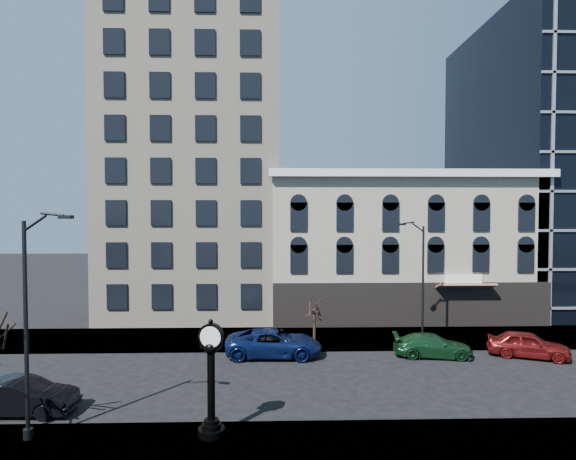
{
  "coord_description": "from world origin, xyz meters",
  "views": [
    {
      "loc": [
        1.27,
        -23.93,
        8.98
      ],
      "look_at": [
        2.0,
        4.0,
        8.0
      ],
      "focal_mm": 28.0,
      "sensor_mm": 36.0,
      "label": 1
    }
  ],
  "objects": [
    {
      "name": "ground",
      "position": [
        0.0,
        0.0,
        0.0
      ],
      "size": [
        160.0,
        160.0,
        0.0
      ],
      "primitive_type": "plane",
      "color": "black",
      "rests_on": "ground"
    },
    {
      "name": "sidewalk_far",
      "position": [
        0.0,
        8.0,
        0.06
      ],
      "size": [
        160.0,
        6.0,
        0.12
      ],
      "primitive_type": "cube",
      "color": "gray",
      "rests_on": "ground"
    },
    {
      "name": "cream_tower",
      "position": [
        -6.11,
        18.88,
        19.32
      ],
      "size": [
        15.9,
        15.4,
        42.5
      ],
      "color": "beige",
      "rests_on": "ground"
    },
    {
      "name": "victorian_row",
      "position": [
        12.0,
        15.89,
        6.0
      ],
      "size": [
        22.6,
        11.19,
        12.5
      ],
      "color": "#A59E88",
      "rests_on": "ground"
    },
    {
      "name": "street_clock",
      "position": [
        -1.34,
        -6.17,
        2.24
      ],
      "size": [
        1.06,
        1.06,
        4.69
      ],
      "rotation": [
        0.0,
        0.0,
        -0.2
      ],
      "color": "black",
      "rests_on": "sidewalk_near"
    },
    {
      "name": "street_lamp_near",
      "position": [
        -7.89,
        -6.44,
        6.99
      ],
      "size": [
        2.31,
        0.83,
        9.11
      ],
      "rotation": [
        0.0,
        0.0,
        -0.25
      ],
      "color": "black",
      "rests_on": "sidewalk_near"
    },
    {
      "name": "street_lamp_far",
      "position": [
        10.86,
        6.45,
        6.55
      ],
      "size": [
        2.06,
        1.12,
        8.52
      ],
      "rotation": [
        0.0,
        0.0,
        3.57
      ],
      "color": "black",
      "rests_on": "sidewalk_far"
    },
    {
      "name": "bare_tree_far",
      "position": [
        3.95,
        7.4,
        2.54
      ],
      "size": [
        1.88,
        1.88,
        3.22
      ],
      "color": "#312218",
      "rests_on": "sidewalk_far"
    },
    {
      "name": "car_near_b",
      "position": [
        -10.2,
        -3.74,
        0.79
      ],
      "size": [
        4.81,
        1.77,
        1.57
      ],
      "primitive_type": "imported",
      "rotation": [
        0.0,
        0.0,
        1.55
      ],
      "color": "black",
      "rests_on": "ground"
    },
    {
      "name": "car_far_a",
      "position": [
        1.11,
        4.17,
        0.84
      ],
      "size": [
        6.14,
        2.97,
        1.68
      ],
      "primitive_type": "imported",
      "rotation": [
        0.0,
        0.0,
        1.54
      ],
      "color": "#0C194C",
      "rests_on": "ground"
    },
    {
      "name": "car_far_b",
      "position": [
        11.13,
        3.84,
        0.7
      ],
      "size": [
        5.05,
        2.56,
        1.41
      ],
      "primitive_type": "imported",
      "rotation": [
        0.0,
        0.0,
        1.44
      ],
      "color": "#143F1E",
      "rests_on": "ground"
    },
    {
      "name": "car_far_c",
      "position": [
        17.07,
        3.57,
        0.8
      ],
      "size": [
        5.08,
        3.54,
        1.61
      ],
      "primitive_type": "imported",
      "rotation": [
        0.0,
        0.0,
        1.18
      ],
      "color": "maroon",
      "rests_on": "ground"
    }
  ]
}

